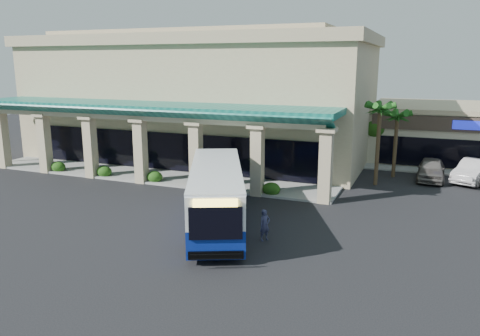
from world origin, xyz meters
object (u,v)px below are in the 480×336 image
at_px(car_silver, 431,169).
at_px(car_white, 474,171).
at_px(transit_bus, 216,196).
at_px(pedestrian, 265,225).

distance_m(car_silver, car_white, 2.95).
distance_m(transit_bus, car_white, 20.72).
bearing_deg(car_silver, pedestrian, -113.53).
relative_size(transit_bus, pedestrian, 7.23).
bearing_deg(car_silver, transit_bus, -124.27).
relative_size(car_silver, car_white, 0.95).
bearing_deg(pedestrian, car_white, 3.92).
relative_size(pedestrian, car_silver, 0.33).
bearing_deg(car_white, pedestrian, -100.90).
xyz_separation_m(transit_bus, pedestrian, (3.21, -1.28, -0.81)).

